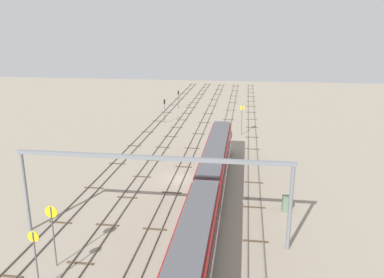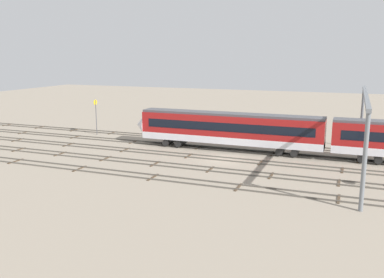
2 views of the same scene
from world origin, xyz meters
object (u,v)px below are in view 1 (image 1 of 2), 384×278
Objects in this scene: speed_sign_distant_end at (242,117)px; relay_cabinet at (286,204)px; speed_sign_far_trackside at (53,227)px; signal_light_trackside_departure at (178,97)px; speed_sign_mid_trackside at (35,253)px; overhead_gantry at (151,174)px; signal_light_trackside_approach at (165,108)px.

relay_cabinet is at bearing -170.11° from speed_sign_distant_end.
speed_sign_far_trackside is 1.26× the size of signal_light_trackside_departure.
speed_sign_mid_trackside is 49.13m from speed_sign_distant_end.
signal_light_trackside_departure is at bearing 0.97° from speed_sign_far_trackside.
speed_sign_far_trackside reaches higher than signal_light_trackside_departure.
signal_light_trackside_departure is at bearing 7.62° from overhead_gantry.
speed_sign_distant_end is at bearing -18.57° from speed_sign_far_trackside.
speed_sign_distant_end is (46.93, -14.56, 0.30)m from speed_sign_mid_trackside.
signal_light_trackside_approach is at bearing 29.49° from relay_cabinet.
overhead_gantry is at bearing -172.38° from signal_light_trackside_departure.
speed_sign_mid_trackside is at bearing 129.11° from relay_cabinet.
speed_sign_distant_end is at bearing -11.25° from overhead_gantry.
overhead_gantry is at bearing -53.09° from speed_sign_far_trackside.
relay_cabinet is (-37.87, -21.41, -2.40)m from signal_light_trackside_approach.
overhead_gantry is 46.54m from signal_light_trackside_approach.
speed_sign_far_trackside is 24.12m from relay_cabinet.
speed_sign_mid_trackside is 0.90× the size of speed_sign_far_trackside.
relay_cabinet is at bearing -59.16° from overhead_gantry.
signal_light_trackside_departure is at bearing -0.80° from signal_light_trackside_approach.
speed_sign_distant_end is at bearing -113.95° from signal_light_trackside_approach.
overhead_gantry is 61.78m from signal_light_trackside_departure.
speed_sign_far_trackside is 66.43m from signal_light_trackside_departure.
signal_light_trackside_approach is 2.97× the size of relay_cabinet.
speed_sign_distant_end is at bearing -144.97° from signal_light_trackside_departure.
speed_sign_distant_end reaches higher than signal_light_trackside_approach.
signal_light_trackside_departure is at bearing 1.06° from speed_sign_mid_trackside.
relay_cabinet is at bearing -158.33° from signal_light_trackside_departure.
signal_light_trackside_departure is at bearing 21.67° from relay_cabinet.
relay_cabinet is (-53.34, -21.20, -2.03)m from signal_light_trackside_departure.
relay_cabinet is (16.19, -19.91, -2.34)m from speed_sign_mid_trackside.
overhead_gantry is 4.62× the size of speed_sign_distant_end.
signal_light_trackside_approach is at bearing 179.20° from signal_light_trackside_departure.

